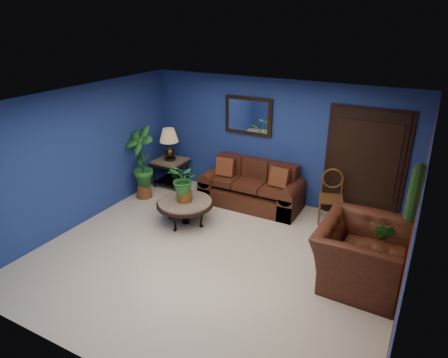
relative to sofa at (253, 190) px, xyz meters
The scene contains 18 objects.
floor 2.12m from the sofa, 82.17° to the right, with size 5.50×5.50×0.00m, color beige.
wall_back 1.08m from the sofa, 55.99° to the left, with size 5.50×0.04×2.50m, color navy.
wall_left 3.36m from the sofa, 139.88° to the right, with size 0.04×5.00×2.50m, color navy.
wall_right_brick 3.80m from the sofa, 34.37° to the right, with size 0.04×5.00×2.50m, color brown.
ceiling 3.04m from the sofa, 82.17° to the right, with size 5.50×5.00×0.02m, color silver.
crown_molding 4.23m from the sofa, 34.64° to the right, with size 0.03×5.00×0.14m, color white.
wall_mirror 1.50m from the sofa, 129.34° to the left, with size 1.02×0.06×0.77m, color #3D2914.
closet_door 2.21m from the sofa, 10.94° to the left, with size 1.44×0.06×2.18m, color black.
wreath 3.86m from the sofa, 34.26° to the right, with size 0.72×0.72×0.16m, color black.
sofa is the anchor object (origin of this frame).
coffee_table 1.55m from the sofa, 119.46° to the right, with size 1.05×1.05×0.45m.
end_table 2.02m from the sofa, behind, with size 0.67×0.67×0.61m.
table_lamp 2.15m from the sofa, behind, with size 0.42×0.42×0.69m.
side_chair 1.60m from the sofa, ahead, with size 0.52×0.52×1.00m.
armchair 2.92m from the sofa, 33.33° to the right, with size 1.37×1.20×0.89m, color #482214.
coffee_plant 1.64m from the sofa, 119.46° to the right, with size 0.65×0.61×0.72m.
floor_plant 2.89m from the sofa, 24.02° to the right, with size 0.45×0.40×0.83m.
tall_plant 2.37m from the sofa, 159.48° to the right, with size 0.76×0.60×1.54m.
Camera 1 is at (2.72, -4.74, 3.66)m, focal length 32.00 mm.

